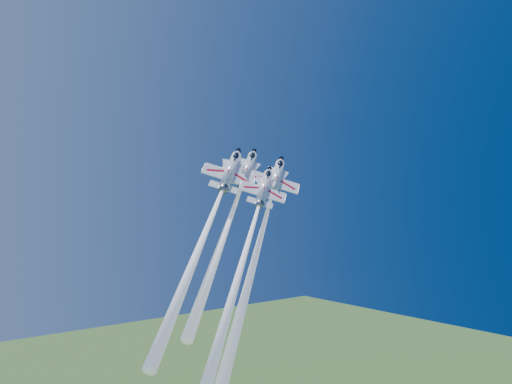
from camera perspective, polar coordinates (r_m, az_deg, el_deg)
jet_lead at (r=109.41m, az=-2.56°, el=-2.54°), size 30.19×35.45×39.17m
jet_left at (r=101.90m, az=-4.79°, el=-3.30°), size 31.32×36.76×40.61m
jet_right at (r=103.16m, az=0.39°, el=-4.81°), size 33.01×39.41×43.82m
jet_slot at (r=97.87m, az=-0.82°, el=-5.18°), size 28.23×33.51×37.17m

